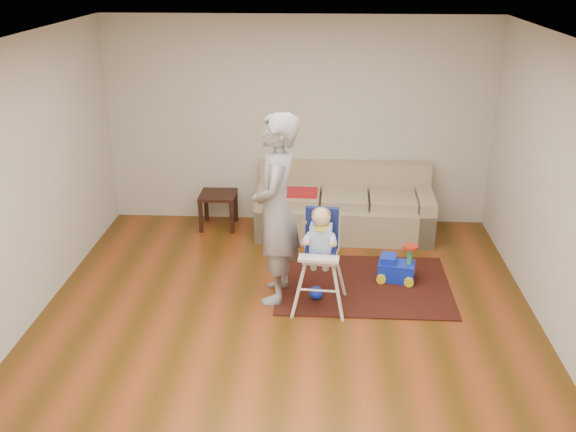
# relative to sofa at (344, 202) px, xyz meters

# --- Properties ---
(ground) EXTENTS (5.50, 5.50, 0.00)m
(ground) POSITION_rel_sofa_xyz_m (-0.62, -2.30, -0.43)
(ground) COLOR #4D2F0C
(ground) RESTS_ON ground
(room_envelope) EXTENTS (5.04, 5.52, 2.72)m
(room_envelope) POSITION_rel_sofa_xyz_m (-0.62, -1.77, 1.44)
(room_envelope) COLOR beige
(room_envelope) RESTS_ON ground
(sofa) EXTENTS (2.25, 0.98, 0.86)m
(sofa) POSITION_rel_sofa_xyz_m (0.00, 0.00, 0.00)
(sofa) COLOR gray
(sofa) RESTS_ON ground
(side_table) EXTENTS (0.47, 0.47, 0.47)m
(side_table) POSITION_rel_sofa_xyz_m (-1.65, 0.12, -0.20)
(side_table) COLOR black
(side_table) RESTS_ON ground
(area_rug) EXTENTS (1.89, 1.42, 0.02)m
(area_rug) POSITION_rel_sofa_xyz_m (0.19, -1.42, -0.42)
(area_rug) COLOR black
(area_rug) RESTS_ON ground
(ride_on_toy) EXTENTS (0.44, 0.35, 0.43)m
(ride_on_toy) POSITION_rel_sofa_xyz_m (0.55, -1.29, -0.20)
(ride_on_toy) COLOR #132CDE
(ride_on_toy) RESTS_ON area_rug
(toy_ball) EXTENTS (0.14, 0.14, 0.14)m
(toy_ball) POSITION_rel_sofa_xyz_m (-0.33, -1.78, -0.34)
(toy_ball) COLOR #132CDE
(toy_ball) RESTS_ON area_rug
(high_chair) EXTENTS (0.55, 0.55, 1.10)m
(high_chair) POSITION_rel_sofa_xyz_m (-0.29, -1.91, 0.10)
(high_chair) COLOR silver
(high_chair) RESTS_ON ground
(adult) EXTENTS (0.51, 0.74, 1.98)m
(adult) POSITION_rel_sofa_xyz_m (-0.75, -1.71, 0.56)
(adult) COLOR gray
(adult) RESTS_ON ground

